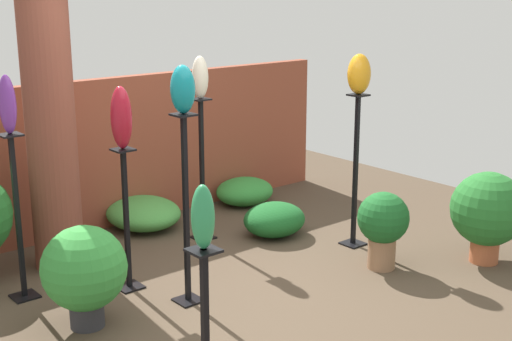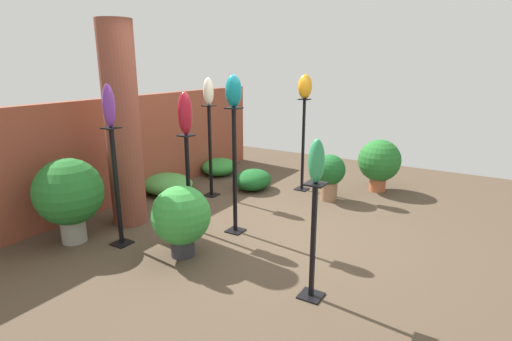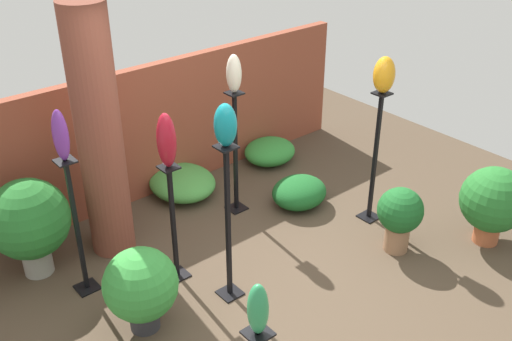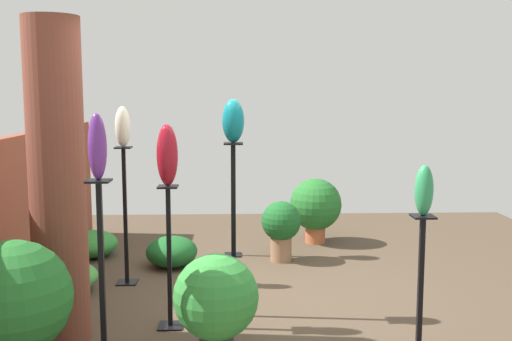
{
  "view_description": "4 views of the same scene",
  "coord_description": "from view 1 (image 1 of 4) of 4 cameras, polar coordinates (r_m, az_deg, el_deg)",
  "views": [
    {
      "loc": [
        -3.3,
        -4.08,
        2.45
      ],
      "look_at": [
        0.19,
        0.08,
        1.01
      ],
      "focal_mm": 50.0,
      "sensor_mm": 36.0,
      "label": 1
    },
    {
      "loc": [
        -4.09,
        -2.33,
        2.0
      ],
      "look_at": [
        -0.18,
        0.07,
        0.75
      ],
      "focal_mm": 28.0,
      "sensor_mm": 36.0,
      "label": 2
    },
    {
      "loc": [
        -2.91,
        -3.15,
        3.63
      ],
      "look_at": [
        -0.01,
        0.3,
        1.13
      ],
      "focal_mm": 42.0,
      "sensor_mm": 36.0,
      "label": 3
    },
    {
      "loc": [
        -5.36,
        0.22,
        1.93
      ],
      "look_at": [
        0.24,
        0.03,
        1.19
      ],
      "focal_mm": 42.0,
      "sensor_mm": 36.0,
      "label": 4
    }
  ],
  "objects": [
    {
      "name": "ground_plane",
      "position": [
        5.8,
        -0.97,
        -10.16
      ],
      "size": [
        8.0,
        8.0,
        0.0
      ],
      "primitive_type": "plane",
      "color": "#4C3D2D"
    },
    {
      "name": "brick_wall_back",
      "position": [
        7.35,
        -12.2,
        1.27
      ],
      "size": [
        5.6,
        0.12,
        1.53
      ],
      "primitive_type": "cube",
      "color": "brown",
      "rests_on": "ground"
    },
    {
      "name": "brick_pillar",
      "position": [
        6.29,
        -16.1,
        3.2
      ],
      "size": [
        0.42,
        0.42,
        2.48
      ],
      "primitive_type": "cylinder",
      "color": "brown",
      "rests_on": "ground"
    },
    {
      "name": "pedestal_ruby",
      "position": [
        5.87,
        -10.31,
        -4.38
      ],
      "size": [
        0.2,
        0.2,
        1.18
      ],
      "color": "black",
      "rests_on": "ground"
    },
    {
      "name": "pedestal_teal",
      "position": [
        5.51,
        -5.61,
        -3.76
      ],
      "size": [
        0.2,
        0.2,
        1.51
      ],
      "color": "black",
      "rests_on": "ground"
    },
    {
      "name": "pedestal_violet",
      "position": [
        5.88,
        -18.48,
        -4.11
      ],
      "size": [
        0.2,
        0.2,
        1.34
      ],
      "color": "black",
      "rests_on": "ground"
    },
    {
      "name": "pedestal_ivory",
      "position": [
        6.89,
        -4.34,
        -0.39
      ],
      "size": [
        0.2,
        0.2,
        1.39
      ],
      "color": "black",
      "rests_on": "ground"
    },
    {
      "name": "pedestal_amber",
      "position": [
        6.76,
        7.95,
        -0.51
      ],
      "size": [
        0.2,
        0.2,
        1.46
      ],
      "color": "black",
      "rests_on": "ground"
    },
    {
      "name": "art_vase_ruby",
      "position": [
        5.65,
        -10.73,
        4.17
      ],
      "size": [
        0.17,
        0.17,
        0.5
      ],
      "primitive_type": "ellipsoid",
      "color": "maroon",
      "rests_on": "pedestal_ruby"
    },
    {
      "name": "art_vase_teal",
      "position": [
        5.28,
        -5.88,
        6.48
      ],
      "size": [
        0.19,
        0.18,
        0.36
      ],
      "primitive_type": "ellipsoid",
      "color": "#0F727A",
      "rests_on": "pedestal_teal"
    },
    {
      "name": "art_vase_violet",
      "position": [
        5.66,
        -19.26,
        5.01
      ],
      "size": [
        0.13,
        0.13,
        0.45
      ],
      "primitive_type": "ellipsoid",
      "color": "#6B2D8C",
      "rests_on": "pedestal_violet"
    },
    {
      "name": "art_vase_jade",
      "position": [
        3.84,
        -4.27,
        -3.74
      ],
      "size": [
        0.13,
        0.13,
        0.37
      ],
      "primitive_type": "ellipsoid",
      "color": "#2D9356",
      "rests_on": "pedestal_jade"
    },
    {
      "name": "art_vase_ivory",
      "position": [
        6.71,
        -4.5,
        7.45
      ],
      "size": [
        0.16,
        0.15,
        0.4
      ],
      "primitive_type": "ellipsoid",
      "color": "beige",
      "rests_on": "pedestal_ivory"
    },
    {
      "name": "art_vase_amber",
      "position": [
        6.57,
        8.25,
        7.65
      ],
      "size": [
        0.21,
        0.21,
        0.37
      ],
      "primitive_type": "ellipsoid",
      "color": "orange",
      "rests_on": "pedestal_amber"
    },
    {
      "name": "potted_plant_front_left",
      "position": [
        6.32,
        10.13,
        -4.16
      ],
      "size": [
        0.46,
        0.46,
        0.69
      ],
      "color": "#936B4C",
      "rests_on": "ground"
    },
    {
      "name": "potted_plant_mid_left",
      "position": [
        5.33,
        -13.58,
        -7.77
      ],
      "size": [
        0.62,
        0.62,
        0.77
      ],
      "color": "#2D2D33",
      "rests_on": "ground"
    },
    {
      "name": "potted_plant_walkway_edge",
      "position": [
        6.66,
        18.05,
        -3.08
      ],
      "size": [
        0.66,
        0.66,
        0.83
      ],
      "color": "#B25B38",
      "rests_on": "ground"
    },
    {
      "name": "foliage_bed_east",
      "position": [
        8.08,
        -0.91,
        -1.68
      ],
      "size": [
        0.67,
        0.6,
        0.3
      ],
      "primitive_type": "ellipsoid",
      "color": "#338C38",
      "rests_on": "ground"
    },
    {
      "name": "foliage_bed_west",
      "position": [
        7.4,
        -9.0,
        -3.38
      ],
      "size": [
        0.73,
        0.84,
        0.31
      ],
      "primitive_type": "ellipsoid",
      "color": "#479942",
      "rests_on": "ground"
    },
    {
      "name": "foliage_bed_center",
      "position": [
        7.09,
        1.48,
        -3.94
      ],
      "size": [
        0.64,
        0.57,
        0.33
      ],
      "primitive_type": "ellipsoid",
      "color": "#195923",
      "rests_on": "ground"
    }
  ]
}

